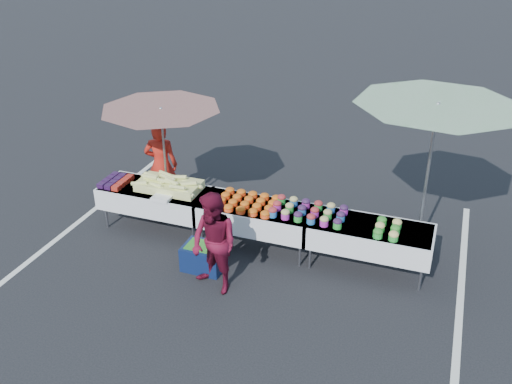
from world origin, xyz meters
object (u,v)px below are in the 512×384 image
(table_left, at_px, (156,197))
(table_right, at_px, (369,236))
(storage_bin, at_px, (204,257))
(customer, at_px, (214,244))
(vendor, at_px, (161,165))
(umbrella_right, at_px, (436,117))
(table_center, at_px, (256,215))
(umbrella_left, at_px, (162,118))

(table_left, xyz_separation_m, table_right, (3.60, 0.00, 0.00))
(table_left, xyz_separation_m, storage_bin, (1.26, -0.85, -0.37))
(customer, bearing_deg, table_right, 56.41)
(vendor, distance_m, customer, 2.78)
(table_right, relative_size, vendor, 1.15)
(table_left, bearing_deg, umbrella_right, 10.61)
(umbrella_right, height_order, storage_bin, umbrella_right)
(table_center, relative_size, table_right, 1.00)
(table_right, distance_m, umbrella_left, 3.83)
(table_left, relative_size, storage_bin, 2.99)
(vendor, xyz_separation_m, umbrella_left, (0.29, -0.36, 1.04))
(customer, distance_m, umbrella_right, 3.66)
(vendor, height_order, customer, vendor)
(table_center, bearing_deg, umbrella_right, 17.95)
(table_center, bearing_deg, customer, -97.68)
(umbrella_right, bearing_deg, table_right, -129.93)
(table_center, xyz_separation_m, umbrella_left, (-1.79, 0.40, 1.27))
(table_left, xyz_separation_m, table_center, (1.80, 0.00, 0.00))
(table_center, relative_size, vendor, 1.15)
(umbrella_right, bearing_deg, storage_bin, -151.33)
(table_right, bearing_deg, customer, -147.53)
(table_left, height_order, table_right, same)
(table_right, distance_m, storage_bin, 2.52)
(customer, relative_size, umbrella_right, 0.51)
(customer, bearing_deg, umbrella_left, 158.44)
(umbrella_left, xyz_separation_m, umbrella_right, (4.26, 0.40, 0.40))
(vendor, bearing_deg, table_left, 95.59)
(vendor, height_order, umbrella_left, umbrella_left)
(customer, xyz_separation_m, umbrella_left, (-1.62, 1.65, 1.09))
(vendor, height_order, storage_bin, vendor)
(umbrella_right, bearing_deg, table_left, -169.39)
(vendor, bearing_deg, table_right, 154.17)
(table_left, bearing_deg, customer, -37.53)
(customer, height_order, umbrella_right, umbrella_right)
(umbrella_left, distance_m, storage_bin, 2.41)
(table_left, distance_m, vendor, 0.84)
(customer, bearing_deg, umbrella_right, 61.82)
(table_center, xyz_separation_m, umbrella_right, (2.47, 0.80, 1.67))
(table_left, xyz_separation_m, umbrella_left, (0.01, 0.40, 1.27))
(umbrella_right, bearing_deg, umbrella_left, -174.64)
(customer, distance_m, umbrella_left, 2.56)
(table_right, xyz_separation_m, umbrella_right, (0.67, 0.80, 1.67))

